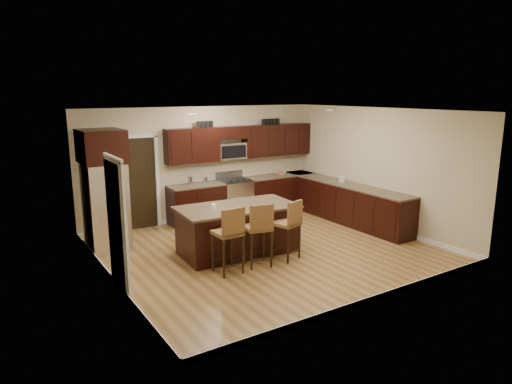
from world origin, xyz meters
TOP-DOWN VIEW (x-y plane):
  - floor at (0.00, 0.00)m, footprint 6.00×6.00m
  - ceiling at (0.00, 0.00)m, footprint 6.00×6.00m
  - wall_back at (0.00, 2.75)m, footprint 6.00×0.00m
  - wall_left at (-3.00, 0.00)m, footprint 0.00×5.50m
  - wall_right at (3.00, 0.00)m, footprint 0.00×5.50m
  - base_cabinets at (1.90, 1.45)m, footprint 4.02×3.96m
  - upper_cabinets at (1.04, 2.58)m, footprint 4.00×0.33m
  - range at (0.68, 2.45)m, footprint 0.76×0.64m
  - microwave at (0.68, 2.60)m, footprint 0.76×0.31m
  - doorway at (-1.65, 2.73)m, footprint 0.85×0.03m
  - pantry_door at (-2.98, -0.30)m, footprint 0.03×0.80m
  - letter_decor at (0.90, 2.58)m, footprint 2.20×0.03m
  - island at (-0.55, 0.18)m, footprint 2.32×1.32m
  - stool_left at (-1.20, -0.67)m, footprint 0.45×0.45m
  - stool_mid at (-0.61, -0.66)m, footprint 0.51×0.51m
  - stool_right at (0.05, -0.66)m, footprint 0.53×0.53m
  - refrigerator at (-2.62, 1.70)m, footprint 0.79×0.92m
  - floor_mat at (0.41, 1.39)m, footprint 1.10×0.81m
  - fruit_bowl at (2.06, 2.45)m, footprint 0.39×0.39m
  - soap_bottle at (2.70, 0.82)m, footprint 0.13×0.13m
  - canister_tall at (-0.50, 2.45)m, footprint 0.12×0.12m
  - canister_short at (-0.11, 2.45)m, footprint 0.11×0.11m
  - island_jar at (-1.05, 0.18)m, footprint 0.10×0.10m

SIDE VIEW (x-z plane):
  - floor at x=0.00m, z-range 0.00..0.00m
  - floor_mat at x=0.41m, z-range 0.00..0.01m
  - island at x=-0.55m, z-range -0.03..0.89m
  - base_cabinets at x=1.90m, z-range 0.00..0.92m
  - range at x=0.68m, z-range -0.08..1.03m
  - stool_right at x=0.05m, z-range 0.14..1.26m
  - stool_mid at x=-0.61m, z-range 0.14..1.30m
  - stool_left at x=-1.20m, z-range 0.15..1.32m
  - fruit_bowl at x=2.06m, z-range 0.92..0.99m
  - island_jar at x=-1.05m, z-range 0.92..1.02m
  - canister_short at x=-0.11m, z-range 0.92..1.07m
  - pantry_door at x=-2.98m, z-range 0.00..2.04m
  - canister_tall at x=-0.50m, z-range 0.92..1.13m
  - soap_bottle at x=2.70m, z-range 0.92..1.14m
  - doorway at x=-1.65m, z-range 0.00..2.06m
  - refrigerator at x=-2.62m, z-range 0.03..2.38m
  - wall_back at x=0.00m, z-range -1.65..4.35m
  - wall_left at x=-3.00m, z-range -1.40..4.10m
  - wall_right at x=3.00m, z-range -1.40..4.10m
  - microwave at x=0.68m, z-range 1.42..1.82m
  - upper_cabinets at x=1.04m, z-range 1.44..2.24m
  - letter_decor at x=0.90m, z-range 2.22..2.37m
  - ceiling at x=0.00m, z-range 2.70..2.70m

